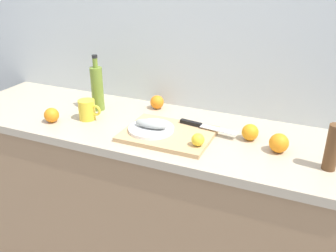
# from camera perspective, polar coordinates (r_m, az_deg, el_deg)

# --- Properties ---
(back_wall) EXTENTS (3.20, 0.05, 2.50)m
(back_wall) POSITION_cam_1_polar(r_m,az_deg,el_deg) (2.01, -0.61, 13.15)
(back_wall) COLOR silver
(back_wall) RESTS_ON ground_plane
(kitchen_counter) EXTENTS (2.00, 0.60, 0.90)m
(kitchen_counter) POSITION_cam_1_polar(r_m,az_deg,el_deg) (2.06, -4.27, -11.03)
(kitchen_counter) COLOR #9E7A56
(kitchen_counter) RESTS_ON ground_plane
(cutting_board) EXTENTS (0.41, 0.31, 0.02)m
(cutting_board) POSITION_cam_1_polar(r_m,az_deg,el_deg) (1.70, 0.00, -1.23)
(cutting_board) COLOR tan
(cutting_board) RESTS_ON kitchen_counter
(white_plate) EXTENTS (0.21, 0.21, 0.01)m
(white_plate) POSITION_cam_1_polar(r_m,az_deg,el_deg) (1.71, -2.61, -0.45)
(white_plate) COLOR white
(white_plate) RESTS_ON cutting_board
(fish_fillet) EXTENTS (0.16, 0.07, 0.04)m
(fish_fillet) POSITION_cam_1_polar(r_m,az_deg,el_deg) (1.69, -2.63, 0.34)
(fish_fillet) COLOR #999E99
(fish_fillet) RESTS_ON white_plate
(chef_knife) EXTENTS (0.29, 0.07, 0.02)m
(chef_knife) POSITION_cam_1_polar(r_m,az_deg,el_deg) (1.74, 5.11, 0.09)
(chef_knife) COLOR silver
(chef_knife) RESTS_ON cutting_board
(lemon_0) EXTENTS (0.06, 0.06, 0.06)m
(lemon_0) POSITION_cam_1_polar(r_m,az_deg,el_deg) (1.56, 4.66, -2.12)
(lemon_0) COLOR yellow
(lemon_0) RESTS_ON cutting_board
(olive_oil_bottle) EXTENTS (0.06, 0.06, 0.30)m
(olive_oil_bottle) POSITION_cam_1_polar(r_m,az_deg,el_deg) (1.99, -10.91, 5.85)
(olive_oil_bottle) COLOR olive
(olive_oil_bottle) RESTS_ON kitchen_counter
(coffee_mug_0) EXTENTS (0.12, 0.08, 0.10)m
(coffee_mug_0) POSITION_cam_1_polar(r_m,az_deg,el_deg) (1.90, -12.38, 2.48)
(coffee_mug_0) COLOR yellow
(coffee_mug_0) RESTS_ON kitchen_counter
(orange_0) EXTENTS (0.07, 0.07, 0.07)m
(orange_0) POSITION_cam_1_polar(r_m,az_deg,el_deg) (1.92, -17.59, 1.62)
(orange_0) COLOR orange
(orange_0) RESTS_ON kitchen_counter
(orange_1) EXTENTS (0.08, 0.08, 0.08)m
(orange_1) POSITION_cam_1_polar(r_m,az_deg,el_deg) (1.69, 12.60, -0.95)
(orange_1) COLOR orange
(orange_1) RESTS_ON kitchen_counter
(orange_2) EXTENTS (0.08, 0.08, 0.08)m
(orange_2) POSITION_cam_1_polar(r_m,az_deg,el_deg) (1.61, 16.80, -2.54)
(orange_2) COLOR orange
(orange_2) RESTS_ON kitchen_counter
(orange_3) EXTENTS (0.07, 0.07, 0.07)m
(orange_3) POSITION_cam_1_polar(r_m,az_deg,el_deg) (2.00, -1.70, 3.72)
(orange_3) COLOR orange
(orange_3) RESTS_ON kitchen_counter
(pepper_mill) EXTENTS (0.05, 0.05, 0.19)m
(pepper_mill) POSITION_cam_1_polar(r_m,az_deg,el_deg) (1.53, 24.11, -3.07)
(pepper_mill) COLOR brown
(pepper_mill) RESTS_ON kitchen_counter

